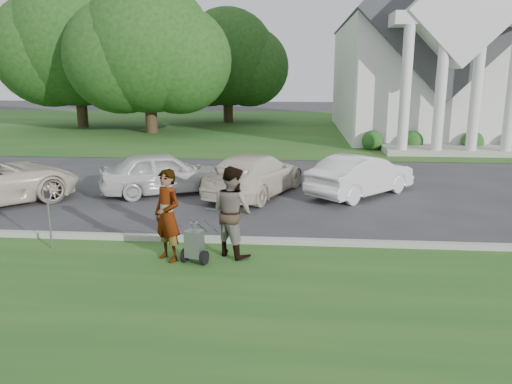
# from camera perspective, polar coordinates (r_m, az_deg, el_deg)

# --- Properties ---
(ground) EXTENTS (120.00, 120.00, 0.00)m
(ground) POSITION_cam_1_polar(r_m,az_deg,el_deg) (11.17, -3.91, -6.76)
(ground) COLOR #333335
(ground) RESTS_ON ground
(grass_strip) EXTENTS (80.00, 7.00, 0.01)m
(grass_strip) POSITION_cam_1_polar(r_m,az_deg,el_deg) (8.46, -7.03, -13.70)
(grass_strip) COLOR #20551D
(grass_strip) RESTS_ON ground
(church_lawn) EXTENTS (80.00, 30.00, 0.01)m
(church_lawn) POSITION_cam_1_polar(r_m,az_deg,el_deg) (37.60, 2.29, 7.54)
(church_lawn) COLOR #20551D
(church_lawn) RESTS_ON ground
(curb) EXTENTS (80.00, 0.18, 0.15)m
(curb) POSITION_cam_1_polar(r_m,az_deg,el_deg) (11.66, -3.51, -5.49)
(curb) COLOR #9E9E93
(curb) RESTS_ON ground
(church) EXTENTS (9.19, 19.00, 24.10)m
(church) POSITION_cam_1_polar(r_m,az_deg,el_deg) (34.35, 17.90, 16.29)
(church) COLOR white
(church) RESTS_ON ground
(tree_left) EXTENTS (10.63, 8.40, 9.71)m
(tree_left) POSITION_cam_1_polar(r_m,az_deg,el_deg) (33.78, -12.25, 15.26)
(tree_left) COLOR #332316
(tree_left) RESTS_ON ground
(tree_far) EXTENTS (11.64, 9.20, 10.73)m
(tree_far) POSITION_cam_1_polar(r_m,az_deg,el_deg) (38.70, -19.81, 15.39)
(tree_far) COLOR #332316
(tree_far) RESTS_ON ground
(tree_back) EXTENTS (9.61, 7.60, 8.89)m
(tree_back) POSITION_cam_1_polar(r_m,az_deg,el_deg) (40.75, -3.29, 14.63)
(tree_back) COLOR #332316
(tree_back) RESTS_ON ground
(striping_cart) EXTENTS (0.69, 1.10, 0.96)m
(striping_cart) POSITION_cam_1_polar(r_m,az_deg,el_deg) (10.40, -7.03, -5.98)
(striping_cart) COLOR black
(striping_cart) RESTS_ON ground
(person_left) EXTENTS (0.84, 0.80, 1.94)m
(person_left) POSITION_cam_1_polar(r_m,az_deg,el_deg) (10.49, -10.09, -2.72)
(person_left) COLOR #999999
(person_left) RESTS_ON ground
(person_right) EXTENTS (1.20, 1.16, 1.95)m
(person_right) POSITION_cam_1_polar(r_m,az_deg,el_deg) (10.62, -2.74, -2.30)
(person_right) COLOR #999999
(person_right) RESTS_ON ground
(parking_meter_near) EXTENTS (0.10, 0.09, 1.37)m
(parking_meter_near) POSITION_cam_1_polar(r_m,az_deg,el_deg) (11.95, -22.61, -2.11)
(parking_meter_near) COLOR gray
(parking_meter_near) RESTS_ON ground
(car_b) EXTENTS (4.36, 3.18, 1.38)m
(car_b) POSITION_cam_1_polar(r_m,az_deg,el_deg) (16.52, -10.56, 2.16)
(car_b) COLOR silver
(car_b) RESTS_ON ground
(car_c) EXTENTS (3.44, 5.02, 1.35)m
(car_c) POSITION_cam_1_polar(r_m,az_deg,el_deg) (16.06, -0.11, 2.02)
(car_c) COLOR beige
(car_c) RESTS_ON ground
(car_d) EXTENTS (3.78, 3.87, 1.32)m
(car_d) POSITION_cam_1_polar(r_m,az_deg,el_deg) (16.36, 11.95, 1.89)
(car_d) COLOR silver
(car_d) RESTS_ON ground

